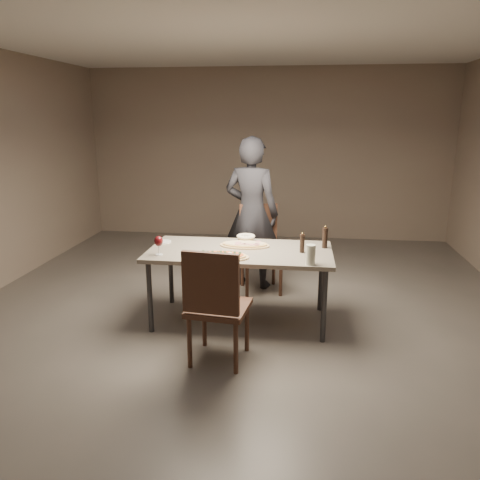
# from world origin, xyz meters

# --- Properties ---
(room) EXTENTS (7.00, 7.00, 7.00)m
(room) POSITION_xyz_m (0.00, 0.00, 1.40)
(room) COLOR #5B554E
(room) RESTS_ON ground
(dining_table) EXTENTS (1.80, 0.90, 0.75)m
(dining_table) POSITION_xyz_m (0.00, 0.00, 0.69)
(dining_table) COLOR gray
(dining_table) RESTS_ON ground
(zucchini_pizza) EXTENTS (0.52, 0.29, 0.05)m
(zucchini_pizza) POSITION_xyz_m (-0.14, -0.28, 0.77)
(zucchini_pizza) COLOR tan
(zucchini_pizza) RESTS_ON dining_table
(ham_pizza) EXTENTS (0.50, 0.28, 0.04)m
(ham_pizza) POSITION_xyz_m (0.03, 0.14, 0.77)
(ham_pizza) COLOR tan
(ham_pizza) RESTS_ON dining_table
(bread_basket) EXTENTS (0.19, 0.19, 0.07)m
(bread_basket) POSITION_xyz_m (0.02, 0.33, 0.79)
(bread_basket) COLOR beige
(bread_basket) RESTS_ON dining_table
(oil_dish) EXTENTS (0.12, 0.12, 0.01)m
(oil_dish) POSITION_xyz_m (0.03, 0.22, 0.76)
(oil_dish) COLOR white
(oil_dish) RESTS_ON dining_table
(pepper_mill_left) EXTENTS (0.05, 0.05, 0.20)m
(pepper_mill_left) POSITION_xyz_m (0.61, -0.01, 0.84)
(pepper_mill_left) COLOR black
(pepper_mill_left) RESTS_ON dining_table
(pepper_mill_right) EXTENTS (0.06, 0.06, 0.23)m
(pepper_mill_right) POSITION_xyz_m (0.83, 0.18, 0.86)
(pepper_mill_right) COLOR black
(pepper_mill_right) RESTS_ON dining_table
(carafe) EXTENTS (0.09, 0.09, 0.18)m
(carafe) POSITION_xyz_m (0.68, -0.38, 0.84)
(carafe) COLOR silver
(carafe) RESTS_ON dining_table
(wine_glass) EXTENTS (0.08, 0.08, 0.18)m
(wine_glass) POSITION_xyz_m (-0.74, -0.27, 0.88)
(wine_glass) COLOR silver
(wine_glass) RESTS_ON dining_table
(side_plate) EXTENTS (0.16, 0.16, 0.01)m
(side_plate) POSITION_xyz_m (-0.83, 0.18, 0.76)
(side_plate) COLOR white
(side_plate) RESTS_ON dining_table
(chair_near) EXTENTS (0.53, 0.53, 1.02)m
(chair_near) POSITION_xyz_m (-0.09, -0.90, 0.57)
(chair_near) COLOR #44281C
(chair_near) RESTS_ON ground
(chair_far) EXTENTS (0.59, 0.59, 1.02)m
(chair_far) POSITION_xyz_m (0.11, 0.95, 0.57)
(chair_far) COLOR #44281C
(chair_far) RESTS_ON ground
(diner) EXTENTS (0.75, 0.59, 1.81)m
(diner) POSITION_xyz_m (0.00, 1.05, 0.91)
(diner) COLOR black
(diner) RESTS_ON ground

